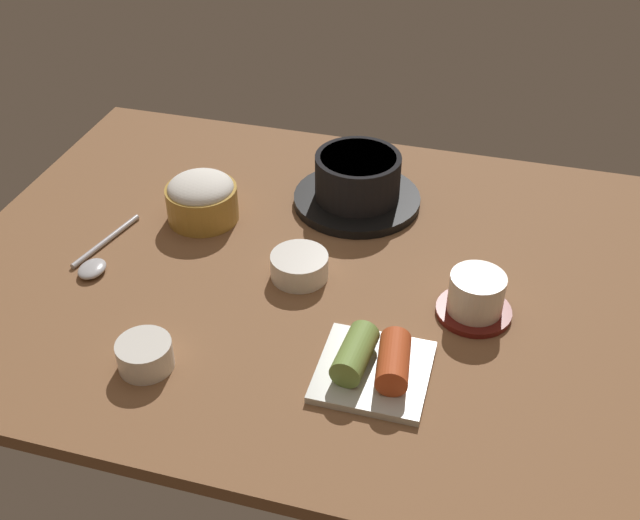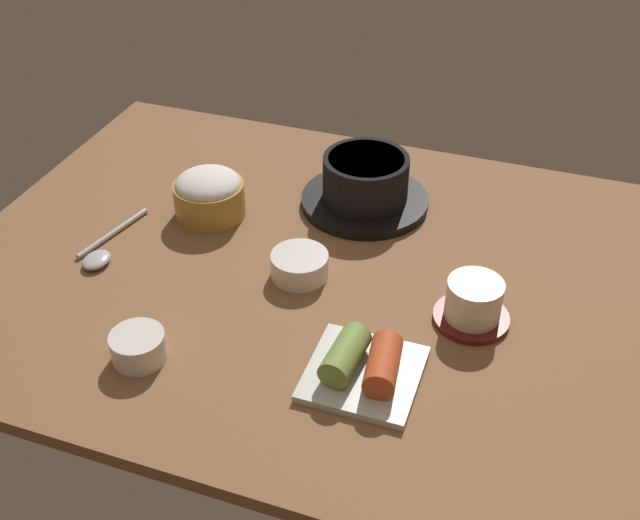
# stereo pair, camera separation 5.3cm
# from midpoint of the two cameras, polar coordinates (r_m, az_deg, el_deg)

# --- Properties ---
(dining_table) EXTENTS (1.00, 0.76, 0.02)m
(dining_table) POSITION_cam_midpoint_polar(r_m,az_deg,el_deg) (1.08, -2.14, -0.92)
(dining_table) COLOR brown
(dining_table) RESTS_ON ground
(stone_pot) EXTENTS (0.20, 0.20, 0.08)m
(stone_pot) POSITION_cam_midpoint_polar(r_m,az_deg,el_deg) (1.19, 1.51, 5.73)
(stone_pot) COLOR black
(stone_pot) RESTS_ON dining_table
(rice_bowl) EXTENTS (0.11, 0.11, 0.07)m
(rice_bowl) POSITION_cam_midpoint_polar(r_m,az_deg,el_deg) (1.17, -10.07, 4.56)
(rice_bowl) COLOR #B78C38
(rice_bowl) RESTS_ON dining_table
(tea_cup_with_saucer) EXTENTS (0.10, 0.10, 0.06)m
(tea_cup_with_saucer) POSITION_cam_midpoint_polar(r_m,az_deg,el_deg) (1.00, 9.99, -2.71)
(tea_cup_with_saucer) COLOR maroon
(tea_cup_with_saucer) RESTS_ON dining_table
(banchan_cup_center) EXTENTS (0.08, 0.08, 0.03)m
(banchan_cup_center) POSITION_cam_midpoint_polar(r_m,az_deg,el_deg) (1.05, -2.99, -0.43)
(banchan_cup_center) COLOR white
(banchan_cup_center) RESTS_ON dining_table
(kimchi_plate) EXTENTS (0.13, 0.13, 0.05)m
(kimchi_plate) POSITION_cam_midpoint_polar(r_m,az_deg,el_deg) (0.91, 2.33, -7.72)
(kimchi_plate) COLOR silver
(kimchi_plate) RESTS_ON dining_table
(side_bowl_near) EXTENTS (0.07, 0.07, 0.04)m
(side_bowl_near) POSITION_cam_midpoint_polar(r_m,az_deg,el_deg) (0.95, -14.45, -6.81)
(side_bowl_near) COLOR white
(side_bowl_near) RESTS_ON dining_table
(spoon) EXTENTS (0.05, 0.16, 0.01)m
(spoon) POSITION_cam_midpoint_polar(r_m,az_deg,el_deg) (1.13, -17.55, -0.03)
(spoon) COLOR #B7B7BC
(spoon) RESTS_ON dining_table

